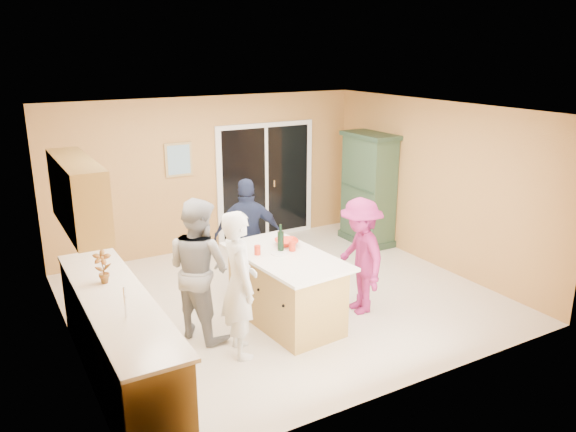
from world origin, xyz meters
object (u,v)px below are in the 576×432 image
kitchen_island (286,291)px  green_hutch (368,190)px  woman_grey (199,268)px  woman_navy (248,236)px  woman_white (239,284)px  woman_magenta (360,256)px

kitchen_island → green_hutch: green_hutch is taller
woman_grey → woman_navy: woman_grey is taller
kitchen_island → woman_white: bearing=-158.4°
woman_navy → woman_magenta: woman_navy is taller
green_hutch → woman_navy: bearing=-163.2°
green_hutch → woman_navy: green_hutch is taller
green_hutch → woman_grey: 4.21m
woman_navy → woman_magenta: (0.96, -1.33, -0.05)m
green_hutch → woman_magenta: bearing=-129.7°
kitchen_island → woman_navy: 1.19m
woman_navy → woman_magenta: bearing=145.6°
woman_navy → woman_grey: bearing=59.5°
woman_navy → woman_magenta: 1.64m
woman_white → green_hutch: bearing=-46.6°
green_hutch → woman_navy: 2.88m
woman_grey → woman_magenta: bearing=-125.2°
green_hutch → woman_grey: size_ratio=1.14×
woman_navy → woman_white: bearing=80.7°
kitchen_island → woman_white: woman_white is taller
woman_grey → woman_magenta: 2.09m
green_hutch → woman_white: size_ratio=1.16×
kitchen_island → green_hutch: bearing=30.3°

